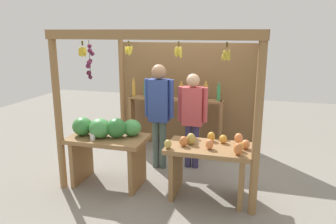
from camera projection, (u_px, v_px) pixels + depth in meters
ground_plane at (172, 167)px, 5.42m from camera, size 12.00×12.00×0.00m
market_stall at (178, 84)px, 5.52m from camera, size 2.77×2.31×2.22m
fruit_counter_left at (107, 139)px, 4.68m from camera, size 1.14×0.64×1.01m
fruit_counter_right at (209, 159)px, 4.32m from camera, size 1.12×0.64×0.88m
bottle_shelf_unit at (175, 108)px, 6.03m from camera, size 1.77×0.22×1.35m
vendor_man at (159, 107)px, 5.17m from camera, size 0.48×0.23×1.70m
vendor_woman at (192, 113)px, 5.20m from camera, size 0.48×0.21×1.56m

